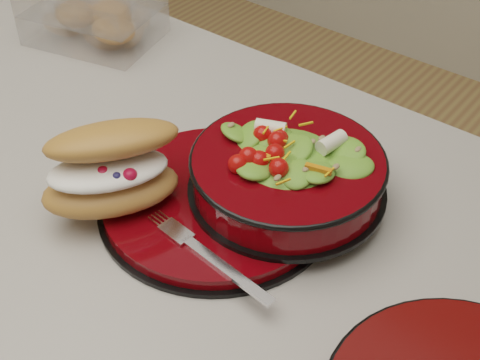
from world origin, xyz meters
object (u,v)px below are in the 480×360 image
Objects in this scene: salad_bowl at (288,167)px; fork at (211,258)px; pastry_box at (94,13)px; dinner_plate at (216,201)px; croissant at (112,169)px.

fork is (0.00, -0.14, -0.03)m from salad_bowl.
pastry_box is (-0.49, 0.14, -0.01)m from salad_bowl.
dinner_plate is 0.10m from fork.
croissant is (-0.15, -0.14, 0.01)m from salad_bowl.
dinner_plate is at bearing -135.78° from salad_bowl.
fork is 0.56m from pastry_box.
salad_bowl is 1.02× the size of pastry_box.
pastry_box is (-0.43, 0.20, 0.03)m from dinner_plate.
dinner_plate is 1.20× the size of salad_bowl.
croissant is at bearing -137.72° from dinner_plate.
dinner_plate is 0.47m from pastry_box.
pastry_box reaches higher than fork.
fork is (0.06, -0.08, 0.01)m from dinner_plate.
salad_bowl is 1.43× the size of fork.
croissant reaches higher than fork.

